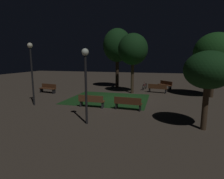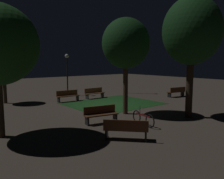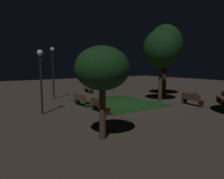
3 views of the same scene
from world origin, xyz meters
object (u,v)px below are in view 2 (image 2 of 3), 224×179
bench_lawn_edge (94,93)px  lamp_post_plaza_west (67,67)px  bench_back_row (126,129)px  tree_back_left (4,66)px  bicycle (143,118)px  tree_right_canopy (126,44)px  bench_front_left (68,95)px  bench_near_trees (101,114)px  lamp_post_path_center (127,63)px  bench_front_right (177,92)px  tree_near_wall (192,32)px

bench_lawn_edge → lamp_post_plaza_west: 3.88m
bench_back_row → tree_back_left: size_ratio=0.44×
tree_back_left → bicycle: 11.72m
tree_back_left → tree_right_canopy: (-4.73, 8.41, 1.40)m
bench_front_left → tree_back_left: size_ratio=0.49×
bench_near_trees → lamp_post_path_center: (-8.58, -7.34, 2.55)m
bench_front_right → tree_right_canopy: (8.10, 2.04, 3.73)m
bench_back_row → bench_near_trees: same height
bench_back_row → lamp_post_path_center: lamp_post_path_center is taller
tree_right_canopy → lamp_post_path_center: (-6.17, -6.58, -1.18)m
bench_near_trees → tree_back_left: bearing=-75.8°
lamp_post_path_center → bicycle: bearing=51.4°
lamp_post_path_center → lamp_post_plaza_west: size_ratio=1.15×
bench_front_left → tree_back_left: (4.07, -2.33, 2.33)m
bench_front_right → lamp_post_plaza_west: 10.29m
bicycle → lamp_post_path_center: bearing=-128.6°
bench_lawn_edge → lamp_post_path_center: 4.99m
tree_near_wall → lamp_post_path_center: (-3.95, -9.51, -1.78)m
bench_front_left → tree_right_canopy: 7.16m
bench_front_right → lamp_post_path_center: lamp_post_path_center is taller
tree_right_canopy → lamp_post_path_center: 9.10m
bench_lawn_edge → lamp_post_plaza_west: (0.94, -3.05, 2.20)m
bicycle → bench_back_row: bearing=27.0°
tree_near_wall → lamp_post_path_center: tree_near_wall is taller
bench_front_right → bench_near_trees: bearing=14.9°
bench_lawn_edge → bench_near_trees: bearing=57.7°
tree_back_left → lamp_post_path_center: bearing=170.5°
bench_front_left → tree_right_canopy: tree_right_canopy is taller
bench_back_row → tree_near_wall: bearing=-173.4°
lamp_post_plaza_west → bicycle: size_ratio=2.22×
bench_back_row → bicycle: (-2.19, -1.12, -0.14)m
bench_lawn_edge → tree_right_canopy: tree_right_canopy is taller
tree_right_canopy → bicycle: 4.68m
bench_front_left → bench_back_row: (2.55, 9.62, 0.00)m
bench_back_row → bicycle: bearing=-153.0°
tree_near_wall → bench_front_right: bearing=-139.8°
tree_near_wall → bicycle: (3.24, -0.49, -4.46)m
bench_back_row → bench_front_right: bearing=-153.7°
bench_lawn_edge → bench_front_left: (2.56, 0.00, 0.00)m
tree_back_left → tree_right_canopy: tree_right_canopy is taller
tree_back_left → bicycle: (-3.71, 10.84, -2.47)m
bench_near_trees → tree_near_wall: size_ratio=0.28×
bench_lawn_edge → tree_near_wall: 9.98m
tree_near_wall → lamp_post_path_center: size_ratio=1.51×
bench_front_left → lamp_post_path_center: lamp_post_path_center is taller
tree_back_left → lamp_post_path_center: size_ratio=0.84×
bench_back_row → lamp_post_path_center: size_ratio=0.37×
bench_front_right → bicycle: bicycle is taller
tree_back_left → bench_near_trees: bearing=104.2°
tree_back_left → bench_front_left: bearing=150.2°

